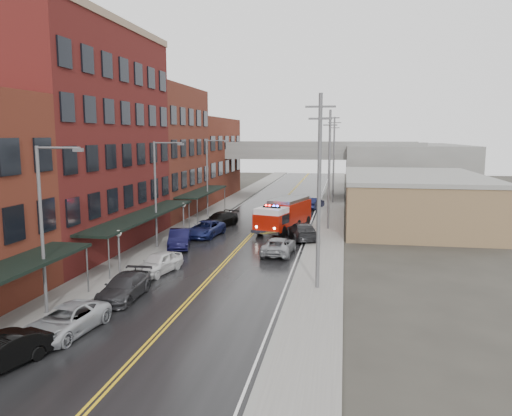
{
  "coord_description": "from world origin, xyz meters",
  "views": [
    {
      "loc": [
        8.67,
        -15.2,
        9.55
      ],
      "look_at": [
        0.9,
        28.66,
        3.0
      ],
      "focal_mm": 35.0,
      "sensor_mm": 36.0,
      "label": 1
    }
  ],
  "objects": [
    {
      "name": "brick_building_far",
      "position": [
        -13.3,
        58.0,
        6.0
      ],
      "size": [
        9.0,
        20.0,
        12.0
      ],
      "primitive_type": "cube",
      "color": "maroon",
      "rests_on": "ground"
    },
    {
      "name": "street_lamp_0",
      "position": [
        -6.55,
        8.0,
        5.19
      ],
      "size": [
        2.64,
        0.22,
        9.0
      ],
      "color": "#59595B",
      "rests_on": "ground"
    },
    {
      "name": "parked_car_right_3",
      "position": [
        4.9,
        49.39,
        0.74
      ],
      "size": [
        2.62,
        4.74,
        1.48
      ],
      "primitive_type": "imported",
      "rotation": [
        0.0,
        0.0,
        2.89
      ],
      "color": "black",
      "rests_on": "ground"
    },
    {
      "name": "fire_truck",
      "position": [
        2.8,
        33.76,
        1.7
      ],
      "size": [
        5.24,
        9.02,
        3.14
      ],
      "rotation": [
        0.0,
        0.0,
        -0.28
      ],
      "color": "#991307",
      "rests_on": "ground"
    },
    {
      "name": "utility_pole_2",
      "position": [
        7.2,
        55.0,
        6.31
      ],
      "size": [
        1.8,
        0.24,
        12.0
      ],
      "color": "#59595B",
      "rests_on": "ground"
    },
    {
      "name": "curb_right",
      "position": [
        5.65,
        30.0,
        0.07
      ],
      "size": [
        0.3,
        160.0,
        0.15
      ],
      "primitive_type": "cube",
      "color": "gray",
      "rests_on": "ground"
    },
    {
      "name": "right_far_block",
      "position": [
        18.0,
        70.0,
        4.0
      ],
      "size": [
        18.0,
        30.0,
        8.0
      ],
      "primitive_type": "cube",
      "color": "slate",
      "rests_on": "ground"
    },
    {
      "name": "street_lamp_2",
      "position": [
        -6.55,
        40.0,
        5.19
      ],
      "size": [
        2.64,
        0.22,
        9.0
      ],
      "color": "#59595B",
      "rests_on": "ground"
    },
    {
      "name": "utility_pole_0",
      "position": [
        7.2,
        15.0,
        6.31
      ],
      "size": [
        1.8,
        0.24,
        12.0
      ],
      "color": "#59595B",
      "rests_on": "ground"
    },
    {
      "name": "parked_car_left_3",
      "position": [
        -3.88,
        11.3,
        0.7
      ],
      "size": [
        2.04,
        4.88,
        1.41
      ],
      "primitive_type": "imported",
      "rotation": [
        0.0,
        0.0,
        0.01
      ],
      "color": "#2B2B2E",
      "rests_on": "ground"
    },
    {
      "name": "utility_pole_1",
      "position": [
        7.2,
        35.0,
        6.31
      ],
      "size": [
        1.8,
        0.24,
        12.0
      ],
      "color": "#59595B",
      "rests_on": "ground"
    },
    {
      "name": "parked_car_right_1",
      "position": [
        5.0,
        29.8,
        0.8
      ],
      "size": [
        3.72,
        5.9,
        1.59
      ],
      "primitive_type": "imported",
      "rotation": [
        0.0,
        0.0,
        3.44
      ],
      "color": "black",
      "rests_on": "ground"
    },
    {
      "name": "parked_car_right_0",
      "position": [
        3.62,
        23.8,
        0.69
      ],
      "size": [
        2.51,
        5.06,
        1.38
      ],
      "primitive_type": "imported",
      "rotation": [
        0.0,
        0.0,
        3.1
      ],
      "color": "gray",
      "rests_on": "ground"
    },
    {
      "name": "road",
      "position": [
        0.0,
        30.0,
        0.01
      ],
      "size": [
        11.0,
        160.0,
        0.02
      ],
      "primitive_type": "cube",
      "color": "black",
      "rests_on": "ground"
    },
    {
      "name": "awning_1",
      "position": [
        -7.49,
        23.0,
        2.99
      ],
      "size": [
        2.6,
        18.0,
        3.09
      ],
      "color": "black",
      "rests_on": "ground"
    },
    {
      "name": "brick_building_c",
      "position": [
        -13.3,
        40.5,
        7.5
      ],
      "size": [
        9.0,
        15.0,
        15.0
      ],
      "primitive_type": "cube",
      "color": "#5A241B",
      "rests_on": "ground"
    },
    {
      "name": "globe_lamp_2",
      "position": [
        -6.4,
        30.0,
        2.31
      ],
      "size": [
        0.44,
        0.44,
        3.12
      ],
      "color": "#59595B",
      "rests_on": "ground"
    },
    {
      "name": "curb_left",
      "position": [
        -5.65,
        30.0,
        0.07
      ],
      "size": [
        0.3,
        160.0,
        0.15
      ],
      "primitive_type": "cube",
      "color": "gray",
      "rests_on": "ground"
    },
    {
      "name": "parked_car_left_2",
      "position": [
        -4.35,
        5.8,
        0.69
      ],
      "size": [
        2.78,
        5.15,
        1.37
      ],
      "primitive_type": "imported",
      "rotation": [
        0.0,
        0.0,
        -0.1
      ],
      "color": "#A6AAAE",
      "rests_on": "ground"
    },
    {
      "name": "parked_car_left_5",
      "position": [
        -5.0,
        24.6,
        0.79
      ],
      "size": [
        2.83,
        5.07,
        1.58
      ],
      "primitive_type": "imported",
      "rotation": [
        0.0,
        0.0,
        0.25
      ],
      "color": "black",
      "rests_on": "ground"
    },
    {
      "name": "street_lamp_1",
      "position": [
        -6.55,
        24.0,
        5.19
      ],
      "size": [
        2.64,
        0.22,
        9.0
      ],
      "color": "#59595B",
      "rests_on": "ground"
    },
    {
      "name": "ground",
      "position": [
        0.0,
        0.0,
        0.0
      ],
      "size": [
        220.0,
        220.0,
        0.0
      ],
      "primitive_type": "plane",
      "color": "#2D2B26",
      "rests_on": "ground"
    },
    {
      "name": "sidewalk_left",
      "position": [
        -7.3,
        30.0,
        0.07
      ],
      "size": [
        3.0,
        160.0,
        0.15
      ],
      "primitive_type": "cube",
      "color": "slate",
      "rests_on": "ground"
    },
    {
      "name": "parked_car_left_7",
      "position": [
        -4.02,
        34.8,
        0.75
      ],
      "size": [
        3.56,
        5.58,
        1.51
      ],
      "primitive_type": "imported",
      "rotation": [
        0.0,
        0.0,
        -0.3
      ],
      "color": "black",
      "rests_on": "ground"
    },
    {
      "name": "parked_car_left_6",
      "position": [
        -4.13,
        29.59,
        0.74
      ],
      "size": [
        3.05,
        5.58,
        1.48
      ],
      "primitive_type": "imported",
      "rotation": [
        0.0,
        0.0,
        -0.11
      ],
      "color": "#151C4E",
      "rests_on": "ground"
    },
    {
      "name": "brick_building_b",
      "position": [
        -13.3,
        23.0,
        9.0
      ],
      "size": [
        9.0,
        20.0,
        18.0
      ],
      "primitive_type": "cube",
      "color": "#541716",
      "rests_on": "ground"
    },
    {
      "name": "parked_car_left_4",
      "position": [
        -3.87,
        16.8,
        0.74
      ],
      "size": [
        2.64,
        4.64,
        1.49
      ],
      "primitive_type": "imported",
      "rotation": [
        0.0,
        0.0,
        -0.21
      ],
      "color": "silver",
      "rests_on": "ground"
    },
    {
      "name": "parked_car_right_2",
      "position": [
        3.6,
        45.48,
        0.75
      ],
      "size": [
        1.83,
        4.43,
        1.5
      ],
      "primitive_type": "imported",
      "rotation": [
        0.0,
        0.0,
        3.16
      ],
      "color": "silver",
      "rests_on": "ground"
    },
    {
      "name": "globe_lamp_1",
      "position": [
        -6.4,
        16.0,
        2.31
      ],
      "size": [
        0.44,
        0.44,
        3.12
      ],
      "color": "#59595B",
      "rests_on": "ground"
    },
    {
      "name": "sidewalk_right",
      "position": [
        7.3,
        30.0,
        0.07
      ],
      "size": [
        3.0,
        160.0,
        0.15
      ],
      "primitive_type": "cube",
      "color": "slate",
      "rests_on": "ground"
    },
    {
      "name": "overpass",
      "position": [
        0.0,
        62.0,
        5.99
      ],
      "size": [
        40.0,
        10.0,
        7.5
      ],
      "color": "slate",
      "rests_on": "ground"
    },
    {
      "name": "awning_2",
      "position": [
        -7.49,
        40.5,
        2.99
      ],
      "size": [
        2.6,
        13.0,
        3.09
      ],
      "color": "black",
      "rests_on": "ground"
    },
    {
      "name": "tan_building",
      "position": [
        16.0,
        40.0,
        2.5
      ],
      "size": [
        14.0,
        22.0,
        5.0
      ],
      "primitive_type": "cube",
      "color": "olive",
      "rests_on": "ground"
    }
  ]
}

